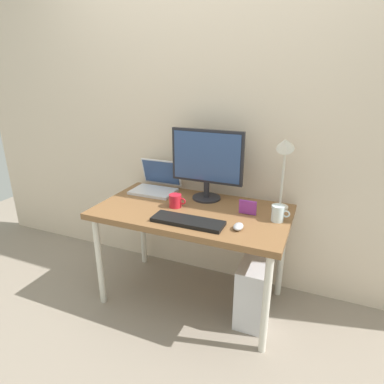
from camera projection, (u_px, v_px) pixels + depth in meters
name	position (u px, v px, depth m)	size (l,w,h in m)	color
ground_plane	(192.00, 297.00, 2.38)	(6.00, 6.00, 0.00)	gray
back_wall	(214.00, 110.00, 2.29)	(4.40, 0.04, 2.60)	beige
desk	(192.00, 218.00, 2.17)	(1.26, 0.69, 0.70)	brown
monitor	(207.00, 161.00, 2.23)	(0.51, 0.20, 0.49)	#232328
laptop	(157.00, 183.00, 2.47)	(0.32, 0.28, 0.23)	silver
desk_lamp	(284.00, 156.00, 2.01)	(0.11, 0.16, 0.50)	silver
keyboard	(188.00, 221.00, 1.94)	(0.44, 0.14, 0.02)	black
mouse	(238.00, 227.00, 1.86)	(0.06, 0.09, 0.03)	#B2B2B7
coffee_mug	(175.00, 201.00, 2.16)	(0.12, 0.08, 0.09)	red
glass_cup	(278.00, 213.00, 1.95)	(0.11, 0.07, 0.10)	silver
photo_frame	(248.00, 207.00, 2.05)	(0.11, 0.02, 0.09)	purple
computer_tower	(254.00, 289.00, 2.13)	(0.18, 0.36, 0.42)	silver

